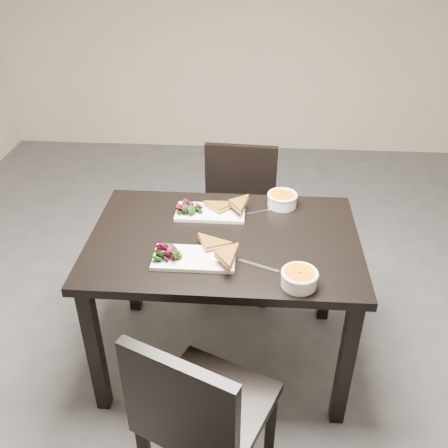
# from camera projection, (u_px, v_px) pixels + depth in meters

# --- Properties ---
(ground) EXTENTS (5.00, 5.00, 0.00)m
(ground) POSITION_uv_depth(u_px,v_px,m) (273.00, 331.00, 2.76)
(ground) COLOR #47474C
(ground) RESTS_ON ground
(table) EXTENTS (1.20, 0.80, 0.75)m
(table) POSITION_uv_depth(u_px,v_px,m) (224.00, 255.00, 2.26)
(table) COLOR black
(table) RESTS_ON ground
(chair_near) EXTENTS (0.55, 0.55, 0.85)m
(chair_near) POSITION_uv_depth(u_px,v_px,m) (198.00, 413.00, 1.75)
(chair_near) COLOR black
(chair_near) RESTS_ON ground
(chair_far) EXTENTS (0.45, 0.45, 0.85)m
(chair_far) POSITION_uv_depth(u_px,v_px,m) (238.00, 211.00, 2.92)
(chair_far) COLOR black
(chair_far) RESTS_ON ground
(plate_near) EXTENTS (0.34, 0.17, 0.02)m
(plate_near) POSITION_uv_depth(u_px,v_px,m) (194.00, 258.00, 2.06)
(plate_near) COLOR white
(plate_near) RESTS_ON table
(sandwich_near) EXTENTS (0.21, 0.18, 0.06)m
(sandwich_near) POSITION_uv_depth(u_px,v_px,m) (210.00, 250.00, 2.05)
(sandwich_near) COLOR #915A1E
(sandwich_near) RESTS_ON plate_near
(salad_near) EXTENTS (0.11, 0.10, 0.05)m
(salad_near) POSITION_uv_depth(u_px,v_px,m) (170.00, 251.00, 2.05)
(salad_near) COLOR black
(salad_near) RESTS_ON plate_near
(soup_bowl_near) EXTENTS (0.14, 0.14, 0.06)m
(soup_bowl_near) POSITION_uv_depth(u_px,v_px,m) (299.00, 278.00, 1.91)
(soup_bowl_near) COLOR white
(soup_bowl_near) RESTS_ON table
(cutlery_near) EXTENTS (0.17, 0.08, 0.00)m
(cutlery_near) POSITION_uv_depth(u_px,v_px,m) (258.00, 266.00, 2.03)
(cutlery_near) COLOR silver
(cutlery_near) RESTS_ON table
(plate_far) EXTENTS (0.33, 0.16, 0.02)m
(plate_far) POSITION_uv_depth(u_px,v_px,m) (210.00, 213.00, 2.37)
(plate_far) COLOR white
(plate_far) RESTS_ON table
(sandwich_far) EXTENTS (0.20, 0.20, 0.05)m
(sandwich_far) POSITION_uv_depth(u_px,v_px,m) (224.00, 208.00, 2.34)
(sandwich_far) COLOR #915A1E
(sandwich_far) RESTS_ON plate_far
(salad_far) EXTENTS (0.10, 0.09, 0.04)m
(salad_far) POSITION_uv_depth(u_px,v_px,m) (189.00, 206.00, 2.36)
(salad_far) COLOR black
(salad_far) RESTS_ON plate_far
(soup_bowl_far) EXTENTS (0.15, 0.15, 0.07)m
(soup_bowl_far) POSITION_uv_depth(u_px,v_px,m) (282.00, 199.00, 2.42)
(soup_bowl_far) COLOR white
(soup_bowl_far) RESTS_ON table
(cutlery_far) EXTENTS (0.17, 0.09, 0.00)m
(cutlery_far) POSITION_uv_depth(u_px,v_px,m) (254.00, 213.00, 2.38)
(cutlery_far) COLOR silver
(cutlery_far) RESTS_ON table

